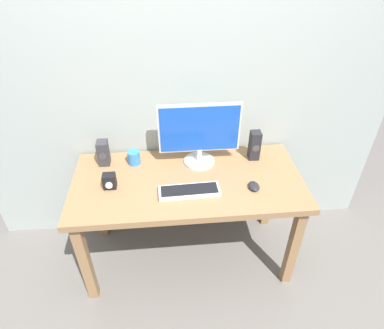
% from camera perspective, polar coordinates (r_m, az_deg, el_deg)
% --- Properties ---
extents(ground_plane, '(6.00, 6.00, 0.00)m').
position_cam_1_polar(ground_plane, '(2.74, -0.63, -15.15)').
color(ground_plane, slate).
extents(wall_back, '(3.03, 0.04, 3.00)m').
position_cam_1_polar(wall_back, '(2.19, -1.83, 19.38)').
color(wall_back, '#9EA8A3').
rests_on(wall_back, ground_plane).
extents(desk, '(1.52, 0.72, 0.77)m').
position_cam_1_polar(desk, '(2.25, -0.74, -4.43)').
color(desk, '#936D47').
rests_on(desk, ground_plane).
extents(monitor, '(0.55, 0.21, 0.44)m').
position_cam_1_polar(monitor, '(2.21, 1.30, 5.49)').
color(monitor, silver).
rests_on(monitor, desk).
extents(keyboard_primary, '(0.39, 0.14, 0.03)m').
position_cam_1_polar(keyboard_primary, '(2.07, -0.59, -4.62)').
color(keyboard_primary, silver).
rests_on(keyboard_primary, desk).
extents(mouse, '(0.07, 0.10, 0.03)m').
position_cam_1_polar(mouse, '(2.14, 10.65, -3.70)').
color(mouse, '#232328').
rests_on(mouse, desk).
extents(speaker_right, '(0.07, 0.08, 0.21)m').
position_cam_1_polar(speaker_right, '(2.36, 10.75, 3.27)').
color(speaker_right, '#232328').
rests_on(speaker_right, desk).
extents(speaker_left, '(0.07, 0.09, 0.18)m').
position_cam_1_polar(speaker_left, '(2.36, -15.06, 1.96)').
color(speaker_left, '#333338').
rests_on(speaker_left, desk).
extents(audio_controller, '(0.08, 0.08, 0.10)m').
position_cam_1_polar(audio_controller, '(2.16, -14.07, -2.81)').
color(audio_controller, black).
rests_on(audio_controller, desk).
extents(coffee_mug, '(0.08, 0.08, 0.10)m').
position_cam_1_polar(coffee_mug, '(2.34, -10.00, 1.22)').
color(coffee_mug, '#337FD8').
rests_on(coffee_mug, desk).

